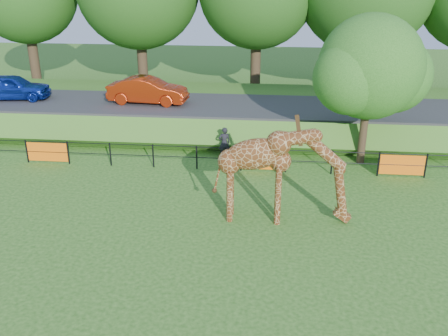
% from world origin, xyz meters
% --- Properties ---
extents(ground, '(90.00, 90.00, 0.00)m').
position_xyz_m(ground, '(0.00, 0.00, 0.00)').
color(ground, '#265615').
rests_on(ground, ground).
extents(giraffe, '(4.92, 0.91, 3.52)m').
position_xyz_m(giraffe, '(3.78, 3.47, 1.76)').
color(giraffe, '#592D12').
rests_on(giraffe, ground).
extents(perimeter_fence, '(28.07, 0.10, 1.10)m').
position_xyz_m(perimeter_fence, '(0.00, 8.00, 0.55)').
color(perimeter_fence, black).
rests_on(perimeter_fence, ground).
extents(embankment, '(40.00, 9.00, 1.30)m').
position_xyz_m(embankment, '(0.00, 15.50, 0.65)').
color(embankment, '#265615').
rests_on(embankment, ground).
extents(road, '(40.00, 5.00, 0.12)m').
position_xyz_m(road, '(0.00, 14.00, 1.36)').
color(road, '#2B2B2D').
rests_on(road, embankment).
extents(car_blue, '(4.35, 2.15, 1.42)m').
position_xyz_m(car_blue, '(-11.54, 13.98, 2.13)').
color(car_blue, '#1432A9').
rests_on(car_blue, road).
extents(car_red, '(4.49, 1.87, 1.44)m').
position_xyz_m(car_red, '(-3.61, 13.89, 2.14)').
color(car_red, '#A3280B').
rests_on(car_red, road).
extents(visitor, '(0.65, 0.52, 1.54)m').
position_xyz_m(visitor, '(1.10, 9.48, 0.77)').
color(visitor, black).
rests_on(visitor, ground).
extents(tree_east, '(5.40, 4.71, 6.76)m').
position_xyz_m(tree_east, '(7.60, 9.63, 4.28)').
color(tree_east, '#362818').
rests_on(tree_east, ground).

